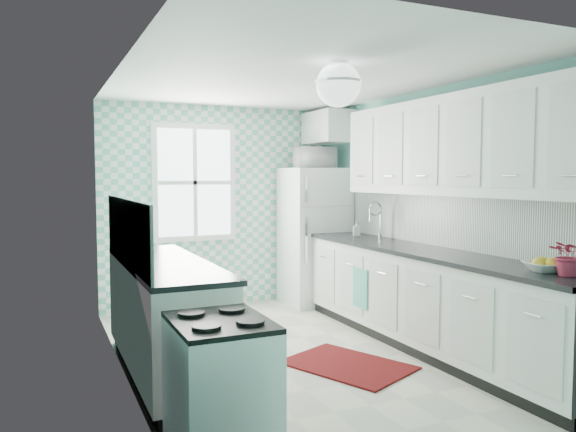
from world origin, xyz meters
name	(u,v)px	position (x,y,z in m)	size (l,w,h in m)	color
floor	(294,354)	(0.00, 0.00, -0.01)	(3.00, 4.40, 0.02)	beige
ceiling	(294,77)	(0.00, 0.00, 2.51)	(3.00, 4.40, 0.02)	white
wall_back	(221,206)	(0.00, 2.21, 1.25)	(3.00, 0.02, 2.50)	#64AFA2
wall_front	(464,245)	(0.00, -2.21, 1.25)	(3.00, 0.02, 2.50)	#64AFA2
wall_left	(122,224)	(-1.51, 0.00, 1.25)	(0.02, 4.40, 2.50)	#64AFA2
wall_right	(429,213)	(1.51, 0.00, 1.25)	(0.02, 4.40, 2.50)	#64AFA2
accent_wall	(221,206)	(0.00, 2.19, 1.25)	(3.00, 0.01, 2.50)	#67C1AA
window	(195,183)	(-0.35, 2.16, 1.55)	(1.04, 0.05, 1.44)	white
backsplash_right	(454,222)	(1.49, -0.40, 1.20)	(0.02, 3.60, 0.51)	white
backsplash_left	(126,231)	(-1.49, -0.07, 1.20)	(0.02, 2.15, 0.51)	white
upper_cabinets_right	(457,146)	(1.33, -0.60, 1.90)	(0.33, 3.20, 0.90)	silver
upper_cabinet_fridge	(326,128)	(1.30, 1.83, 2.25)	(0.40, 0.74, 0.40)	silver
ceiling_light	(338,84)	(0.00, -0.80, 2.32)	(0.34, 0.34, 0.35)	silver
base_cabinets_right	(428,302)	(1.20, -0.40, 0.45)	(0.60, 3.60, 0.90)	white
countertop_right	(428,252)	(1.19, -0.40, 0.92)	(0.63, 3.60, 0.04)	black
base_cabinets_left	(165,321)	(-1.20, -0.07, 0.45)	(0.60, 2.15, 0.90)	white
countertop_left	(165,263)	(-1.19, -0.07, 0.92)	(0.63, 2.15, 0.04)	black
fridge	(314,236)	(1.11, 1.78, 0.87)	(0.75, 0.75, 1.73)	white
stove	(221,388)	(-1.20, -1.60, 0.42)	(0.54, 0.67, 0.80)	white
sink	(368,239)	(1.20, 0.67, 0.93)	(0.49, 0.41, 0.53)	silver
rug	(348,365)	(0.27, -0.50, 0.01)	(0.72, 1.03, 0.02)	#630D01
dish_towel	(360,288)	(0.89, 0.30, 0.48)	(0.02, 0.27, 0.40)	#4DA5A4
fruit_bowl	(545,267)	(1.20, -1.71, 0.98)	(0.29, 0.29, 0.07)	silver
potted_plant	(569,254)	(1.20, -1.90, 1.09)	(0.27, 0.23, 0.30)	#A90406
soap_bottle	(357,228)	(1.25, 0.98, 1.02)	(0.08, 0.08, 0.17)	#8EA0AD
microwave	(315,158)	(1.11, 1.78, 1.86)	(0.48, 0.32, 0.26)	white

